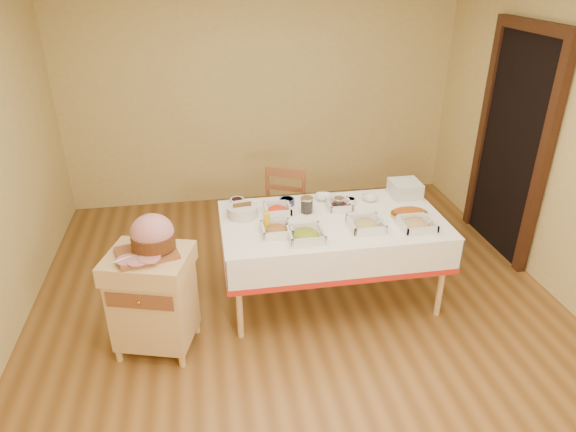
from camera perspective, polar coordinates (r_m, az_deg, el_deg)
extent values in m
plane|color=brown|center=(4.32, 1.63, -11.43)|extent=(5.00, 5.00, 0.00)
plane|color=#D1BA70|center=(6.03, -3.01, 13.56)|extent=(4.50, 0.00, 4.50)
cube|color=black|center=(5.38, 23.66, 6.94)|extent=(0.06, 0.90, 2.10)
cube|color=#371D11|center=(4.99, 26.40, 4.91)|extent=(0.08, 0.10, 2.10)
cube|color=#371D11|center=(5.77, 20.93, 8.68)|extent=(0.08, 0.10, 2.10)
cube|color=#371D11|center=(5.15, 25.79, 18.48)|extent=(0.08, 1.10, 0.10)
cube|color=#DDB779|center=(4.23, 4.94, -0.66)|extent=(1.80, 1.00, 0.04)
cylinder|color=#DDB779|center=(3.96, -5.45, -9.21)|extent=(0.05, 0.05, 0.71)
cylinder|color=#DDB779|center=(4.67, -6.35, -3.20)|extent=(0.05, 0.05, 0.71)
cylinder|color=#DDB779|center=(4.35, 16.72, -6.68)|extent=(0.05, 0.05, 0.71)
cylinder|color=#DDB779|center=(5.01, 12.71, -1.54)|extent=(0.05, 0.05, 0.71)
cube|color=white|center=(4.22, 4.95, -0.36)|extent=(1.82, 1.02, 0.01)
cube|color=#DDB779|center=(3.96, -14.63, -9.53)|extent=(0.64, 0.58, 0.58)
cube|color=#DDB779|center=(3.77, -15.26, -5.09)|extent=(0.69, 0.63, 0.14)
cube|color=brown|center=(3.67, -15.18, -9.17)|extent=(0.46, 0.15, 0.12)
sphere|color=gold|center=(3.66, -15.19, -9.26)|extent=(0.03, 0.03, 0.03)
cylinder|color=#DDB779|center=(4.05, -17.72, -15.16)|extent=(0.05, 0.05, 0.10)
cylinder|color=#DDB779|center=(4.35, -17.18, -11.80)|extent=(0.05, 0.05, 0.10)
cylinder|color=#DDB779|center=(4.00, -10.69, -14.81)|extent=(0.05, 0.05, 0.10)
cylinder|color=#DDB779|center=(4.30, -10.72, -11.44)|extent=(0.05, 0.05, 0.10)
cube|color=brown|center=(4.83, -0.84, -0.53)|extent=(0.54, 0.53, 0.03)
cylinder|color=brown|center=(4.84, -3.41, -3.70)|extent=(0.04, 0.04, 0.44)
cylinder|color=brown|center=(5.14, -2.20, -1.76)|extent=(0.04, 0.04, 0.44)
cylinder|color=brown|center=(4.76, 0.67, -4.25)|extent=(0.04, 0.04, 0.44)
cylinder|color=brown|center=(5.06, 1.65, -2.25)|extent=(0.04, 0.04, 0.44)
cylinder|color=brown|center=(4.93, -2.29, 2.91)|extent=(0.04, 0.04, 0.47)
cylinder|color=brown|center=(4.85, 1.72, 2.48)|extent=(0.04, 0.04, 0.47)
cube|color=brown|center=(4.81, -0.31, 4.84)|extent=(0.35, 0.18, 0.09)
cube|color=brown|center=(3.72, -15.41, -3.98)|extent=(0.40, 0.32, 0.03)
ellipsoid|color=#C37E86|center=(3.68, -14.86, -1.70)|extent=(0.30, 0.27, 0.26)
cylinder|color=#522B12|center=(3.72, -14.74, -2.65)|extent=(0.30, 0.30, 0.10)
cube|color=silver|center=(3.58, -16.42, -5.07)|extent=(0.25, 0.11, 0.00)
cylinder|color=silver|center=(3.68, -16.75, -4.16)|extent=(0.29, 0.09, 0.01)
cube|color=silver|center=(3.98, -1.26, -1.85)|extent=(0.23, 0.23, 0.01)
ellipsoid|color=red|center=(3.97, -1.27, -1.56)|extent=(0.17, 0.17, 0.06)
cylinder|color=silver|center=(3.95, -0.49, -1.61)|extent=(0.14, 0.01, 0.10)
cube|color=silver|center=(3.91, 1.99, -2.43)|extent=(0.27, 0.27, 0.02)
ellipsoid|color=gold|center=(3.90, 1.99, -2.10)|extent=(0.20, 0.20, 0.07)
cylinder|color=silver|center=(3.88, 2.92, -2.18)|extent=(0.15, 0.01, 0.11)
cube|color=silver|center=(4.10, 8.64, -1.28)|extent=(0.26, 0.26, 0.02)
ellipsoid|color=tan|center=(4.09, 8.67, -0.97)|extent=(0.20, 0.20, 0.07)
cylinder|color=silver|center=(4.08, 9.55, -1.04)|extent=(0.15, 0.01, 0.11)
cube|color=silver|center=(4.19, 14.05, -1.20)|extent=(0.26, 0.26, 0.01)
ellipsoid|color=tan|center=(4.17, 14.09, -0.90)|extent=(0.20, 0.20, 0.07)
cylinder|color=silver|center=(4.18, 14.96, -0.98)|extent=(0.14, 0.01, 0.10)
cube|color=silver|center=(4.29, -1.16, 0.41)|extent=(0.21, 0.21, 0.01)
ellipsoid|color=red|center=(4.28, -1.16, 0.66)|extent=(0.16, 0.16, 0.06)
cylinder|color=silver|center=(4.27, -0.50, 0.65)|extent=(0.14, 0.01, 0.10)
cube|color=silver|center=(4.39, 5.71, 0.92)|extent=(0.20, 0.20, 0.01)
ellipsoid|color=maroon|center=(4.39, 5.72, 1.15)|extent=(0.15, 0.15, 0.05)
cylinder|color=silver|center=(4.38, 6.34, 1.14)|extent=(0.13, 0.01, 0.10)
cylinder|color=silver|center=(4.45, -5.67, 1.57)|extent=(0.12, 0.12, 0.06)
cylinder|color=black|center=(4.44, -5.68, 1.78)|extent=(0.10, 0.10, 0.02)
cylinder|color=navy|center=(4.44, -0.12, 1.62)|extent=(0.13, 0.13, 0.06)
cylinder|color=maroon|center=(4.43, -0.12, 1.82)|extent=(0.10, 0.10, 0.02)
cylinder|color=silver|center=(4.48, 6.94, 1.65)|extent=(0.10, 0.10, 0.05)
cylinder|color=red|center=(4.48, 6.95, 1.83)|extent=(0.08, 0.08, 0.02)
imported|color=silver|center=(4.55, 4.01, 2.10)|extent=(0.18, 0.18, 0.04)
imported|color=silver|center=(4.57, 9.09, 1.99)|extent=(0.18, 0.18, 0.04)
cylinder|color=silver|center=(4.29, 2.11, 1.16)|extent=(0.10, 0.10, 0.12)
cylinder|color=silver|center=(4.26, 2.12, 1.98)|extent=(0.11, 0.11, 0.01)
cylinder|color=black|center=(4.30, 2.10, 0.96)|extent=(0.08, 0.08, 0.09)
cylinder|color=silver|center=(4.34, 5.68, 1.26)|extent=(0.09, 0.09, 0.10)
cylinder|color=silver|center=(4.32, 5.71, 1.95)|extent=(0.09, 0.09, 0.01)
cylinder|color=black|center=(4.35, 5.67, 1.09)|extent=(0.07, 0.07, 0.08)
cylinder|color=yellow|center=(4.03, -2.39, -0.51)|extent=(0.05, 0.05, 0.13)
cone|color=yellow|center=(4.00, -2.41, 0.54)|extent=(0.03, 0.03, 0.03)
cylinder|color=silver|center=(4.24, -5.08, 0.53)|extent=(0.25, 0.25, 0.09)
cube|color=silver|center=(4.72, 12.79, 2.26)|extent=(0.25, 0.25, 0.01)
cube|color=silver|center=(4.72, 12.81, 2.43)|extent=(0.25, 0.25, 0.01)
cube|color=silver|center=(4.71, 12.83, 2.61)|extent=(0.25, 0.25, 0.01)
cube|color=silver|center=(4.70, 12.85, 2.78)|extent=(0.25, 0.25, 0.01)
cube|color=silver|center=(4.70, 12.87, 2.96)|extent=(0.25, 0.25, 0.01)
cube|color=silver|center=(4.69, 12.89, 3.14)|extent=(0.25, 0.25, 0.01)
cube|color=silver|center=(4.69, 12.91, 3.31)|extent=(0.25, 0.25, 0.01)
cube|color=silver|center=(4.68, 12.93, 3.49)|extent=(0.25, 0.25, 0.01)
cube|color=silver|center=(4.67, 12.95, 3.67)|extent=(0.25, 0.25, 0.01)
ellipsoid|color=gold|center=(4.36, 13.30, 0.20)|extent=(0.31, 0.23, 0.03)
ellipsoid|color=#AB4B12|center=(4.36, 13.31, 0.33)|extent=(0.27, 0.19, 0.03)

